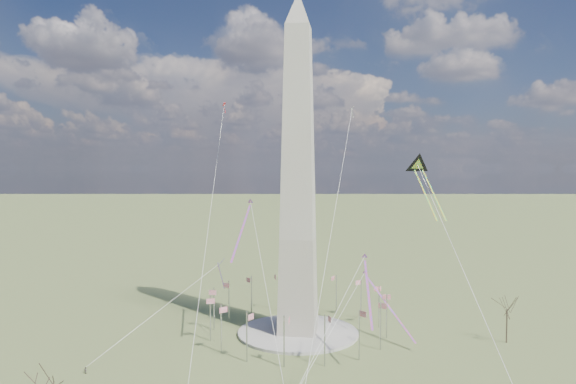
# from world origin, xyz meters

# --- Properties ---
(ground) EXTENTS (2000.00, 2000.00, 0.00)m
(ground) POSITION_xyz_m (0.00, 0.00, 0.00)
(ground) COLOR #506331
(ground) RESTS_ON ground
(plaza) EXTENTS (36.00, 36.00, 0.80)m
(plaza) POSITION_xyz_m (0.00, 0.00, 0.40)
(plaza) COLOR #A69F98
(plaza) RESTS_ON ground
(washington_monument) EXTENTS (15.56, 15.56, 100.00)m
(washington_monument) POSITION_xyz_m (0.00, 0.00, 47.95)
(washington_monument) COLOR #A9A18E
(washington_monument) RESTS_ON plaza
(flagpole_ring) EXTENTS (54.40, 54.40, 13.00)m
(flagpole_ring) POSITION_xyz_m (-0.00, -0.00, 7.27)
(flagpole_ring) COLOR #B4B6BB
(flagpole_ring) RESTS_ON ground
(tree_near) EXTENTS (8.29, 8.29, 14.51)m
(tree_near) POSITION_xyz_m (59.50, 1.24, 10.35)
(tree_near) COLOR #422E28
(tree_near) RESTS_ON ground
(person_west) EXTENTS (0.92, 0.84, 1.55)m
(person_west) POSITION_xyz_m (-46.63, -37.32, 0.77)
(person_west) COLOR gray
(person_west) RESTS_ON ground
(kite_delta_black) EXTENTS (10.13, 22.22, 18.09)m
(kite_delta_black) POSITION_xyz_m (35.10, 4.70, 49.49)
(kite_delta_black) COLOR black
(kite_delta_black) RESTS_ON ground
(kite_diamond_purple) EXTENTS (1.81, 2.97, 9.53)m
(kite_diamond_purple) POSITION_xyz_m (-23.11, -2.00, 20.22)
(kite_diamond_purple) COLOR navy
(kite_diamond_purple) RESTS_ON ground
(kite_streamer_left) EXTENTS (3.39, 22.09, 15.16)m
(kite_streamer_left) POSITION_xyz_m (20.30, -13.44, 19.74)
(kite_streamer_left) COLOR #FC3127
(kite_streamer_left) RESTS_ON ground
(kite_streamer_mid) EXTENTS (2.14, 22.93, 15.76)m
(kite_streamer_mid) POSITION_xyz_m (-14.95, -5.65, 34.10)
(kite_streamer_mid) COLOR #FC3127
(kite_streamer_mid) RESTS_ON ground
(kite_streamer_right) EXTENTS (15.26, 20.10, 16.42)m
(kite_streamer_right) POSITION_xyz_m (24.38, 2.88, 11.99)
(kite_streamer_right) COLOR #FC3127
(kite_streamer_right) RESTS_ON ground
(kite_small_red) EXTENTS (1.34, 1.91, 3.97)m
(kite_small_red) POSITION_xyz_m (-33.65, 39.63, 73.37)
(kite_small_red) COLOR red
(kite_small_red) RESTS_ON ground
(kite_small_white) EXTENTS (1.28, 2.00, 4.41)m
(kite_small_white) POSITION_xyz_m (14.56, 39.47, 70.91)
(kite_small_white) COLOR silver
(kite_small_white) RESTS_ON ground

